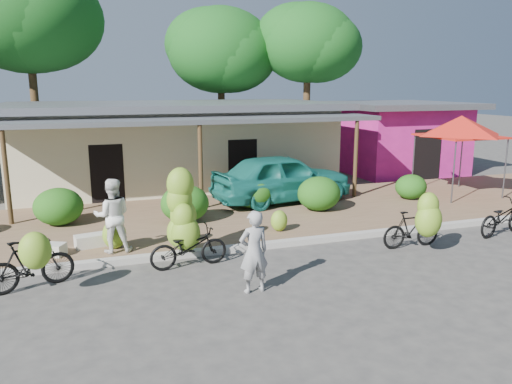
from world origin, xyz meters
The scene contains 26 objects.
ground centered at (0.00, 0.00, 0.00)m, with size 100.00×100.00×0.00m, color #3C3A38.
sidewalk centered at (0.00, 5.00, 0.06)m, with size 60.00×6.00×0.12m, color #816345.
curb centered at (0.00, 2.00, 0.07)m, with size 60.00×0.25×0.15m, color #A8A399.
shop_main centered at (0.00, 10.93, 1.72)m, with size 13.00×8.50×3.35m.
shop_pink centered at (10.50, 10.99, 1.67)m, with size 6.00×6.00×3.25m.
tree_far_center centered at (-5.69, 16.11, 7.21)m, with size 6.45×6.44×9.68m.
tree_center_right centered at (3.31, 16.61, 5.90)m, with size 5.56×5.47×7.98m.
tree_near_right centered at (7.31, 14.61, 6.20)m, with size 5.05×4.92×8.08m.
hedge_1 centered at (-4.27, 5.54, 0.66)m, with size 1.37×1.24×1.07m, color #205212.
hedge_2 centered at (-0.80, 4.70, 0.67)m, with size 1.41×1.27×1.10m, color #205212.
hedge_3 centered at (1.63, 5.64, 0.65)m, with size 1.37×1.23×1.07m, color #205212.
hedge_4 centered at (3.50, 4.68, 0.66)m, with size 1.39×1.25×1.09m, color #205212.
hedge_5 centered at (7.27, 5.10, 0.55)m, with size 1.11×1.00×0.87m, color #205212.
red_canopy centered at (9.30, 5.23, 2.61)m, with size 3.50×3.50×2.86m.
bike_left centered at (-4.61, 0.98, 0.61)m, with size 1.81×1.36×1.36m.
bike_center centered at (-1.40, 1.57, 0.85)m, with size 1.82×1.20×2.21m.
bike_right centered at (4.21, 0.61, 0.69)m, with size 1.61×1.18×1.56m.
bike_far_right centered at (7.25, 0.98, 0.50)m, with size 1.99×1.07×0.99m.
loose_banana_a centered at (-2.91, 2.84, 0.48)m, with size 0.57×0.48×0.71m, color #86B82E.
loose_banana_b centered at (-1.28, 2.71, 0.45)m, with size 0.53×0.45×0.67m, color #86B82E.
loose_banana_c centered at (1.44, 2.92, 0.41)m, with size 0.47×0.40×0.58m, color #86B82E.
sack_near centered at (-3.41, 3.20, 0.27)m, with size 0.85×0.40×0.30m, color beige.
sack_far centered at (-4.41, 2.84, 0.26)m, with size 0.75×0.38×0.28m, color beige.
vendor centered at (-0.43, -0.48, 0.84)m, with size 0.61×0.40×1.67m, color gray.
bystander centered at (-2.93, 2.60, 1.01)m, with size 0.87×0.67×1.78m, color white.
teal_van centered at (2.85, 6.22, 0.95)m, with size 1.96×4.86×1.66m, color #176B61.
Camera 1 is at (-3.41, -9.31, 4.04)m, focal length 35.00 mm.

